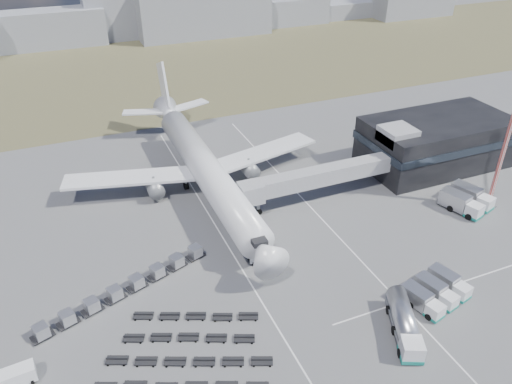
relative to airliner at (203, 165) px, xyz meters
name	(u,v)px	position (x,y,z in m)	size (l,w,h in m)	color
ground	(274,297)	(0.00, -32.38, -5.29)	(420.00, 420.00, 0.00)	#565659
grass_strip	(130,73)	(0.00, 77.62, -5.29)	(420.00, 90.00, 0.01)	#4D432E
lane_markings	(323,267)	(9.77, -29.38, -5.29)	(47.12, 110.00, 0.01)	silver
terminal	(436,141)	(47.77, -8.41, -0.04)	(30.40, 16.40, 11.00)	black
jet_bridge	(307,179)	(15.90, -11.95, -0.24)	(30.30, 3.80, 7.05)	#939399
airliner	(203,165)	(0.00, 0.00, 0.00)	(51.59, 64.53, 17.62)	white
skyline	(82,20)	(-8.94, 115.28, 3.99)	(316.62, 24.24, 23.23)	gray
fuel_tanker	(404,323)	(12.79, -45.14, -3.53)	(7.02, 11.07, 3.53)	white
pushback_tug	(261,258)	(1.39, -24.38, -4.52)	(3.45, 1.94, 1.54)	white
utility_van	(16,377)	(-33.87, -34.07, -4.14)	(4.31, 1.95, 2.30)	white
catering_truck	(200,163)	(1.64, 8.04, -3.79)	(4.22, 6.88, 2.94)	white
service_trucks_near	(436,291)	(20.94, -41.61, -3.91)	(9.66, 8.16, 2.55)	white
service_trucks_far	(467,200)	(41.95, -24.68, -3.60)	(8.49, 9.32, 3.11)	white
uld_row	(126,288)	(-19.29, -23.60, -4.18)	(26.44, 10.88, 1.86)	black
baggage_dollies	(187,351)	(-14.27, -37.28, -4.97)	(23.02, 19.28, 0.64)	black
floodlight_mast	(508,137)	(46.38, -25.81, 8.67)	(2.65, 2.15, 27.86)	#A8241A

